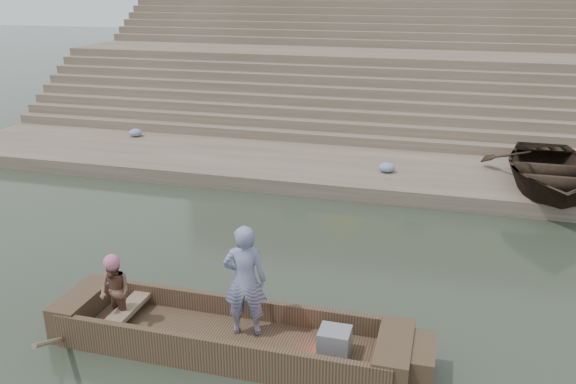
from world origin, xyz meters
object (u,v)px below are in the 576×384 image
at_px(beached_rowboat, 551,170).
at_px(main_rowboat, 228,342).
at_px(television, 334,342).
at_px(standing_man, 245,281).
at_px(rowing_man, 115,292).

bearing_deg(beached_rowboat, main_rowboat, -124.05).
distance_m(television, beached_rowboat, 9.25).
bearing_deg(standing_man, rowing_man, -5.41).
height_order(rowing_man, television, rowing_man).
xyz_separation_m(main_rowboat, standing_man, (0.24, 0.19, 1.02)).
height_order(main_rowboat, television, television).
xyz_separation_m(main_rowboat, beached_rowboat, (5.64, 8.34, 0.77)).
height_order(standing_man, rowing_man, standing_man).
xyz_separation_m(standing_man, television, (1.43, -0.19, -0.71)).
bearing_deg(television, standing_man, 172.44).
bearing_deg(main_rowboat, beached_rowboat, 55.96).
relative_size(rowing_man, beached_rowboat, 0.25).
bearing_deg(standing_man, television, 158.72).
relative_size(rowing_man, television, 2.49).
relative_size(standing_man, television, 3.94).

